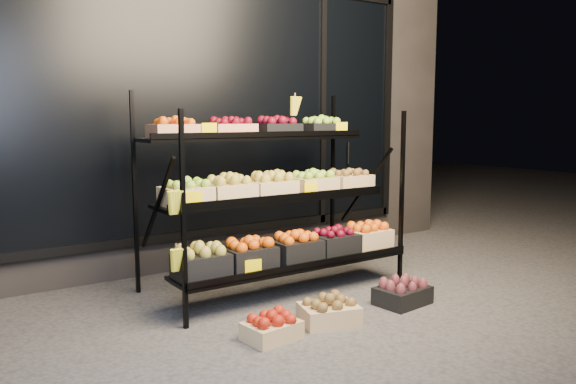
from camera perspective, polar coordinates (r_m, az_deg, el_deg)
ground at (r=4.38m, az=3.30°, el=-11.64°), size 24.00×24.00×0.00m
building at (r=6.40m, az=-10.98°, el=10.16°), size 6.00×2.08×3.50m
display_rack at (r=4.67m, az=-1.24°, el=-0.49°), size 2.18×1.02×1.74m
floor_crate_left at (r=3.77m, az=-1.68°, el=-13.52°), size 0.38×0.30×0.18m
floor_crate_midright at (r=4.04m, az=4.19°, el=-11.93°), size 0.46×0.38×0.20m
floor_crate_right at (r=4.51m, az=11.56°, el=-9.95°), size 0.43×0.34×0.20m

